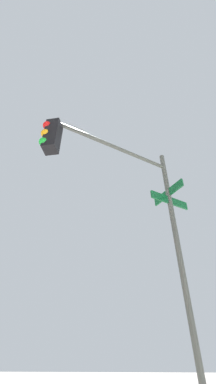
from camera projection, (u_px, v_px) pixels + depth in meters
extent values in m
cylinder|color=#474C47|center=(180.00, 259.00, 4.93)|extent=(0.12, 0.12, 5.81)
cylinder|color=#474C47|center=(115.00, 147.00, 5.80)|extent=(2.41, 1.94, 0.09)
cube|color=black|center=(52.00, 136.00, 4.94)|extent=(0.28, 0.28, 0.80)
sphere|color=red|center=(47.00, 126.00, 5.03)|extent=(0.18, 0.18, 0.18)
sphere|color=orange|center=(45.00, 134.00, 4.88)|extent=(0.18, 0.18, 0.18)
sphere|color=green|center=(43.00, 142.00, 4.74)|extent=(0.18, 0.18, 0.18)
cube|color=#0F5128|center=(170.00, 200.00, 5.78)|extent=(0.89, 0.72, 0.20)
cube|color=#0F5128|center=(168.00, 193.00, 5.91)|extent=(0.65, 0.81, 0.20)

